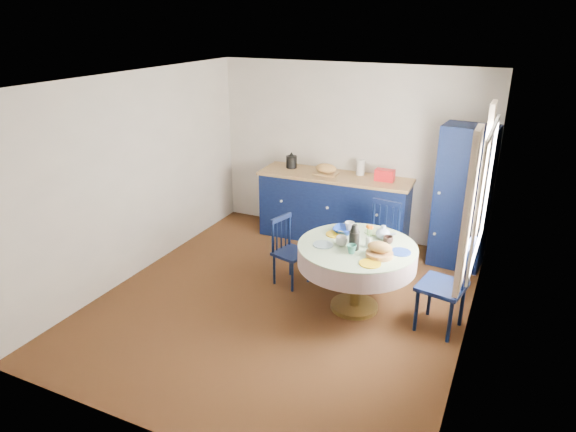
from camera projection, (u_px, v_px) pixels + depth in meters
name	position (u px, v px, depth m)	size (l,w,h in m)	color
floor	(283.00, 301.00, 5.96)	(4.50, 4.50, 0.00)	black
ceiling	(282.00, 80.00, 5.04)	(4.50, 4.50, 0.00)	white
wall_back	(350.00, 152.00, 7.40)	(4.00, 0.02, 2.50)	beige
wall_left	(135.00, 176.00, 6.29)	(0.02, 4.50, 2.50)	beige
wall_right	(478.00, 231.00, 4.71)	(0.02, 4.50, 2.50)	beige
window	(480.00, 192.00, 4.89)	(0.10, 1.74, 1.45)	white
kitchen_counter	(334.00, 206.00, 7.47)	(2.21, 0.75, 1.22)	black
pantry_cabinet	(463.00, 198.00, 6.53)	(0.69, 0.52, 1.86)	black
dining_table	(358.00, 256.00, 5.57)	(1.29, 1.29, 1.06)	#513D17
chair_left	(289.00, 250.00, 6.23)	(0.45, 0.46, 0.85)	black
chair_far	(380.00, 238.00, 6.45)	(0.47, 0.46, 0.94)	black
chair_right	(447.00, 285.00, 5.24)	(0.52, 0.54, 1.04)	black
mug_a	(342.00, 241.00, 5.51)	(0.13, 0.13, 0.10)	silver
mug_b	(352.00, 249.00, 5.33)	(0.10, 0.10, 0.10)	#36786B
mug_c	(388.00, 240.00, 5.56)	(0.11, 0.11, 0.09)	black
mug_d	(349.00, 226.00, 5.90)	(0.11, 0.11, 0.10)	silver
cobalt_bowl	(345.00, 230.00, 5.83)	(0.26, 0.26, 0.06)	navy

